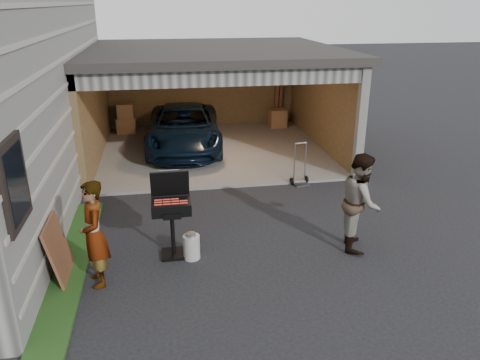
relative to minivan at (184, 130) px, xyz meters
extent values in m
plane|color=black|center=(0.05, -6.65, -0.61)|extent=(80.00, 80.00, 0.00)
cube|color=#193814|center=(-2.20, -7.65, -0.58)|extent=(0.50, 8.00, 0.06)
cube|color=#605E59|center=(0.80, -0.15, -0.58)|extent=(6.50, 6.00, 0.06)
cube|color=#4F3D24|center=(0.80, 2.78, 0.74)|extent=(6.50, 0.15, 2.70)
cube|color=#4F3D24|center=(3.98, -0.15, 0.74)|extent=(0.15, 6.00, 2.70)
cube|color=#4F3D24|center=(-2.37, -0.15, 0.74)|extent=(0.15, 6.00, 2.70)
cube|color=#2D2B28|center=(0.80, -0.15, 2.19)|extent=(6.80, 6.30, 0.20)
cube|color=#474744|center=(0.80, -3.07, 1.91)|extent=(6.50, 0.16, 0.36)
cube|color=beige|center=(0.80, -1.85, 2.01)|extent=(6.00, 2.40, 0.06)
cube|color=#474744|center=(3.95, -3.10, 0.74)|extent=(0.20, 0.18, 2.70)
cube|color=brown|center=(-1.75, 2.05, -0.30)|extent=(0.60, 0.50, 0.50)
cube|color=brown|center=(-1.75, 2.05, 0.18)|extent=(0.50, 0.45, 0.45)
cube|color=brown|center=(3.25, 1.95, -0.25)|extent=(0.55, 0.50, 0.60)
cube|color=#52321C|center=(3.43, 2.55, 0.59)|extent=(0.24, 0.43, 2.20)
imported|color=black|center=(0.00, 0.00, 0.00)|extent=(2.28, 4.49, 1.21)
imported|color=#B2BEE0|center=(-1.70, -6.64, 0.22)|extent=(0.54, 0.69, 1.66)
imported|color=#46201B|center=(2.65, -6.21, 0.25)|extent=(0.87, 0.99, 1.71)
cube|color=black|center=(-0.55, -6.00, -0.58)|extent=(0.41, 0.41, 0.05)
cylinder|color=black|center=(-0.55, -6.00, -0.17)|extent=(0.07, 0.07, 0.82)
cube|color=black|center=(-0.55, -6.00, 0.30)|extent=(0.64, 0.45, 0.19)
cube|color=#59595B|center=(-0.55, -6.00, 0.38)|extent=(0.58, 0.39, 0.01)
cube|color=black|center=(-0.55, -5.72, 0.60)|extent=(0.64, 0.12, 0.45)
cylinder|color=#B9B8B4|center=(-0.25, -6.15, -0.40)|extent=(0.37, 0.37, 0.42)
cube|color=#52321C|center=(-2.29, -6.42, -0.12)|extent=(0.25, 0.89, 0.98)
cube|color=slate|center=(2.53, -3.25, -0.59)|extent=(0.37, 0.27, 0.04)
cylinder|color=black|center=(2.32, -3.17, -0.52)|extent=(0.07, 0.18, 0.17)
cylinder|color=black|center=(2.70, -3.10, -0.52)|extent=(0.07, 0.18, 0.17)
cylinder|color=slate|center=(2.37, -3.16, -0.08)|extent=(0.03, 0.03, 1.00)
cylinder|color=slate|center=(2.65, -3.11, -0.08)|extent=(0.03, 0.03, 1.00)
cylinder|color=slate|center=(2.51, -3.13, 0.40)|extent=(0.29, 0.09, 0.03)
camera|label=1|loc=(-0.62, -13.08, 3.45)|focal=35.00mm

